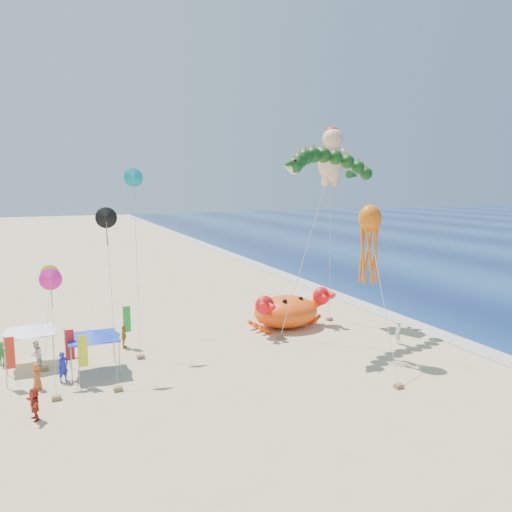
{
  "coord_description": "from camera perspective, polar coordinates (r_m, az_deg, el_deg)",
  "views": [
    {
      "loc": [
        -16.01,
        -31.08,
        11.79
      ],
      "look_at": [
        -2.0,
        2.0,
        6.5
      ],
      "focal_mm": 35.0,
      "sensor_mm": 36.0,
      "label": 1
    }
  ],
  "objects": [
    {
      "name": "ground",
      "position": [
        36.9,
        4.14,
        -10.28
      ],
      "size": [
        320.0,
        320.0,
        0.0
      ],
      "primitive_type": "plane",
      "color": "#D1B784",
      "rests_on": "ground"
    },
    {
      "name": "foam_strip",
      "position": [
        43.47,
        18.51,
        -7.79
      ],
      "size": [
        320.0,
        320.0,
        0.0
      ],
      "primitive_type": "plane",
      "color": "silver",
      "rests_on": "ground"
    },
    {
      "name": "crab_inflatable",
      "position": [
        41.22,
        3.51,
        -6.22
      ],
      "size": [
        7.31,
        5.39,
        3.2
      ],
      "color": "#FF4F0D",
      "rests_on": "ground"
    },
    {
      "name": "dragon_kite",
      "position": [
        38.02,
        8.13,
        10.02
      ],
      "size": [
        10.05,
        5.7,
        14.06
      ],
      "color": "#0E360F",
      "rests_on": "ground"
    },
    {
      "name": "cherub_kite",
      "position": [
        43.42,
        8.62,
        11.34
      ],
      "size": [
        2.24,
        2.16,
        16.44
      ],
      "color": "#F7C597",
      "rests_on": "ground"
    },
    {
      "name": "octopus_kite",
      "position": [
        34.13,
        12.84,
        1.97
      ],
      "size": [
        2.6,
        6.36,
        10.35
      ],
      "color": "#DA620B",
      "rests_on": "ground"
    },
    {
      "name": "canopy_blue",
      "position": [
        33.04,
        -18.15,
        -8.49
      ],
      "size": [
        3.31,
        3.31,
        2.71
      ],
      "color": "gray",
      "rests_on": "ground"
    },
    {
      "name": "canopy_white",
      "position": [
        35.7,
        -24.45,
        -7.58
      ],
      "size": [
        3.22,
        3.22,
        2.71
      ],
      "color": "gray",
      "rests_on": "ground"
    },
    {
      "name": "feather_flags",
      "position": [
        33.26,
        -19.98,
        -9.24
      ],
      "size": [
        7.86,
        6.05,
        3.2
      ],
      "color": "gray",
      "rests_on": "ground"
    },
    {
      "name": "beachgoers",
      "position": [
        33.22,
        -19.93,
        -11.39
      ],
      "size": [
        27.45,
        10.82,
        1.85
      ],
      "color": "#236A31",
      "rests_on": "ground"
    },
    {
      "name": "small_kites",
      "position": [
        33.74,
        -18.66,
        0.67
      ],
      "size": [
        7.07,
        9.12,
        12.84
      ],
      "color": "#0E889B",
      "rests_on": "ground"
    }
  ]
}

